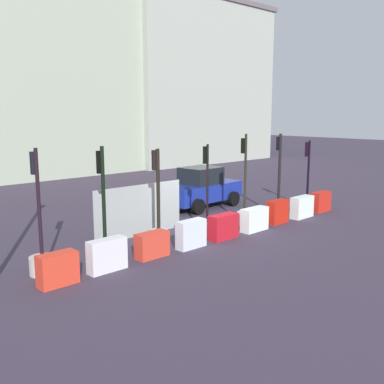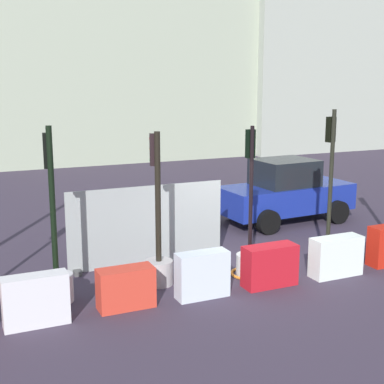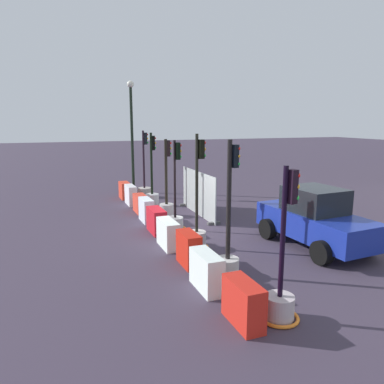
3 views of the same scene
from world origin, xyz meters
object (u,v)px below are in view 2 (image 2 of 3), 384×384
Objects in this scene: construction_barrier_1 at (36,300)px; construction_barrier_3 at (202,275)px; traffic_light_1 at (56,268)px; construction_barrier_2 at (126,288)px; construction_barrier_4 at (270,266)px; car_blue_estate at (285,192)px; traffic_light_3 at (250,251)px; construction_barrier_5 at (336,256)px; traffic_light_2 at (158,251)px; traffic_light_4 at (328,236)px.

construction_barrier_3 reaches higher than construction_barrier_1.
construction_barrier_2 is at bearing -35.63° from traffic_light_1.
construction_barrier_3 is at bearing -179.62° from construction_barrier_4.
traffic_light_1 reaches higher than construction_barrier_2.
car_blue_estate is at bearing 54.20° from construction_barrier_4.
traffic_light_3 is 1.87m from construction_barrier_5.
traffic_light_1 reaches higher than construction_barrier_1.
construction_barrier_4 is at bearing -25.40° from traffic_light_2.
traffic_light_2 reaches higher than construction_barrier_2.
car_blue_estate is (5.16, 3.31, 0.18)m from traffic_light_2.
construction_barrier_1 reaches higher than construction_barrier_2.
construction_barrier_5 is at bearing -114.82° from traffic_light_4.
traffic_light_1 is at bearing 177.66° from traffic_light_3.
construction_barrier_3 is (2.65, -0.90, -0.21)m from traffic_light_1.
traffic_light_4 is 3.10× the size of construction_barrier_4.
construction_barrier_3 is (0.55, -0.99, -0.25)m from traffic_light_2.
construction_barrier_3 is 0.92× the size of construction_barrier_4.
construction_barrier_4 is (2.07, -0.98, -0.28)m from traffic_light_2.
construction_barrier_3 reaches higher than construction_barrier_2.
construction_barrier_5 is at bearing -0.80° from construction_barrier_3.
traffic_light_1 is at bearing 167.90° from construction_barrier_4.
construction_barrier_5 is (1.62, -0.05, 0.00)m from construction_barrier_4.
construction_barrier_3 is at bearing -61.14° from traffic_light_2.
construction_barrier_4 is (1.52, 0.01, -0.03)m from construction_barrier_3.
construction_barrier_2 is 0.26× the size of car_blue_estate.
traffic_light_2 is 0.98× the size of traffic_light_3.
traffic_light_4 reaches higher than construction_barrier_5.
construction_barrier_2 is (-0.97, -0.90, -0.32)m from traffic_light_2.
car_blue_estate reaches higher than construction_barrier_4.
traffic_light_1 is 1.07m from construction_barrier_1.
traffic_light_3 is 3.06× the size of construction_barrier_2.
construction_barrier_1 is 6.30m from construction_barrier_5.
car_blue_estate is (3.09, 4.29, 0.46)m from construction_barrier_4.
construction_barrier_2 is (-5.04, -0.68, -0.23)m from traffic_light_4.
traffic_light_2 is at bearing 164.31° from construction_barrier_5.
traffic_light_2 is at bearing 42.99° from construction_barrier_2.
car_blue_estate is at bearing 32.62° from traffic_light_2.
traffic_light_1 is 2.89× the size of construction_barrier_5.
traffic_light_3 is 3.04m from construction_barrier_2.
traffic_light_4 is at bearing -107.24° from car_blue_estate.
traffic_light_4 is 3.33× the size of construction_barrier_2.
construction_barrier_3 is 1.52m from construction_barrier_4.
construction_barrier_1 is 1.06× the size of construction_barrier_2.
traffic_light_1 reaches higher than construction_barrier_5.
traffic_light_1 is at bearing -154.95° from car_blue_estate.
traffic_light_3 is at bearing -131.63° from car_blue_estate.
traffic_light_2 is 1.16m from construction_barrier_3.
construction_barrier_1 is (-6.68, -0.79, -0.16)m from traffic_light_4.
construction_barrier_1 is 0.99× the size of construction_barrier_4.
traffic_light_4 is (4.07, -0.22, -0.09)m from traffic_light_2.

